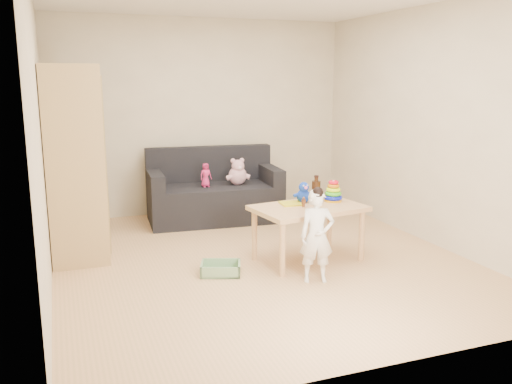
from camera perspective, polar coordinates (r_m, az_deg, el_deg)
name	(u,v)px	position (r m, az deg, el deg)	size (l,w,h in m)	color
room	(260,132)	(5.31, 0.43, 6.32)	(4.50, 4.50, 4.50)	tan
wardrobe	(74,162)	(5.87, -18.65, 3.01)	(0.54, 1.08, 1.95)	tan
sofa	(215,203)	(7.03, -4.39, -1.14)	(1.67, 0.83, 0.47)	black
play_table	(308,233)	(5.50, 5.49, -4.35)	(1.07, 0.68, 0.56)	tan
storage_bin	(221,268)	(5.17, -3.73, -8.03)	(0.37, 0.28, 0.11)	#7BA678
toddler	(317,237)	(4.91, 6.43, -4.77)	(0.31, 0.20, 0.83)	white
pink_bear	(238,173)	(6.97, -1.96, 1.96)	(0.25, 0.22, 0.29)	#D29AAD
doll	(206,175)	(6.84, -5.31, 1.76)	(0.15, 0.10, 0.30)	#D7286B
ring_stacker	(333,193)	(5.65, 8.13, -0.11)	(0.19, 0.19, 0.22)	orange
brown_bottle	(316,190)	(5.69, 6.35, 0.25)	(0.09, 0.09, 0.26)	black
blue_plush	(303,192)	(5.56, 5.00, 0.00)	(0.18, 0.14, 0.22)	blue
wooden_figure	(304,202)	(5.37, 5.04, -1.05)	(0.04, 0.03, 0.11)	brown
yellow_book	(291,204)	(5.49, 3.71, -1.22)	(0.21, 0.21, 0.02)	gold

